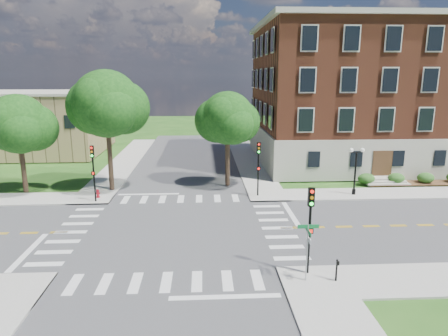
{
  "coord_description": "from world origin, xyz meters",
  "views": [
    {
      "loc": [
        2.02,
        -26.32,
        10.58
      ],
      "look_at": [
        3.69,
        5.29,
        3.2
      ],
      "focal_mm": 32.0,
      "sensor_mm": 36.0,
      "label": 1
    }
  ],
  "objects_px": {
    "street_sign_pole": "(308,241)",
    "fire_hydrant": "(98,194)",
    "twin_lamp_west": "(356,168)",
    "push_button_post": "(337,269)",
    "traffic_signal_nw": "(93,166)",
    "traffic_signal_se": "(310,220)",
    "traffic_signal_ne": "(258,162)"
  },
  "relations": [
    {
      "from": "traffic_signal_ne",
      "to": "street_sign_pole",
      "type": "relative_size",
      "value": 1.55
    },
    {
      "from": "twin_lamp_west",
      "to": "street_sign_pole",
      "type": "height_order",
      "value": "twin_lamp_west"
    },
    {
      "from": "traffic_signal_se",
      "to": "traffic_signal_nw",
      "type": "distance_m",
      "value": 19.97
    },
    {
      "from": "traffic_signal_ne",
      "to": "street_sign_pole",
      "type": "xyz_separation_m",
      "value": [
        0.47,
        -15.18,
        -0.88
      ]
    },
    {
      "from": "traffic_signal_nw",
      "to": "twin_lamp_west",
      "type": "xyz_separation_m",
      "value": [
        22.68,
        0.81,
        -0.66
      ]
    },
    {
      "from": "push_button_post",
      "to": "street_sign_pole",
      "type": "bearing_deg",
      "value": 174.88
    },
    {
      "from": "street_sign_pole",
      "to": "fire_hydrant",
      "type": "distance_m",
      "value": 21.16
    },
    {
      "from": "traffic_signal_se",
      "to": "street_sign_pole",
      "type": "distance_m",
      "value": 1.22
    },
    {
      "from": "push_button_post",
      "to": "fire_hydrant",
      "type": "bearing_deg",
      "value": 136.25
    },
    {
      "from": "twin_lamp_west",
      "to": "fire_hydrant",
      "type": "bearing_deg",
      "value": 179.44
    },
    {
      "from": "street_sign_pole",
      "to": "push_button_post",
      "type": "distance_m",
      "value": 2.17
    },
    {
      "from": "traffic_signal_ne",
      "to": "fire_hydrant",
      "type": "relative_size",
      "value": 6.4
    },
    {
      "from": "traffic_signal_ne",
      "to": "push_button_post",
      "type": "xyz_separation_m",
      "value": [
        2.02,
        -15.32,
        -2.39
      ]
    },
    {
      "from": "push_button_post",
      "to": "fire_hydrant",
      "type": "relative_size",
      "value": 1.6
    },
    {
      "from": "traffic_signal_ne",
      "to": "fire_hydrant",
      "type": "height_order",
      "value": "traffic_signal_ne"
    },
    {
      "from": "traffic_signal_ne",
      "to": "twin_lamp_west",
      "type": "distance_m",
      "value": 8.69
    },
    {
      "from": "fire_hydrant",
      "to": "street_sign_pole",
      "type": "bearing_deg",
      "value": -46.4
    },
    {
      "from": "push_button_post",
      "to": "fire_hydrant",
      "type": "distance_m",
      "value": 22.28
    },
    {
      "from": "traffic_signal_se",
      "to": "twin_lamp_west",
      "type": "relative_size",
      "value": 1.13
    },
    {
      "from": "street_sign_pole",
      "to": "fire_hydrant",
      "type": "relative_size",
      "value": 4.13
    },
    {
      "from": "twin_lamp_west",
      "to": "push_button_post",
      "type": "height_order",
      "value": "twin_lamp_west"
    },
    {
      "from": "traffic_signal_nw",
      "to": "street_sign_pole",
      "type": "height_order",
      "value": "traffic_signal_nw"
    },
    {
      "from": "fire_hydrant",
      "to": "traffic_signal_nw",
      "type": "bearing_deg",
      "value": -87.05
    },
    {
      "from": "traffic_signal_nw",
      "to": "twin_lamp_west",
      "type": "distance_m",
      "value": 22.7
    },
    {
      "from": "traffic_signal_nw",
      "to": "fire_hydrant",
      "type": "bearing_deg",
      "value": 92.95
    },
    {
      "from": "traffic_signal_nw",
      "to": "fire_hydrant",
      "type": "height_order",
      "value": "traffic_signal_nw"
    },
    {
      "from": "traffic_signal_nw",
      "to": "fire_hydrant",
      "type": "relative_size",
      "value": 6.4
    },
    {
      "from": "twin_lamp_west",
      "to": "fire_hydrant",
      "type": "relative_size",
      "value": 5.64
    },
    {
      "from": "traffic_signal_se",
      "to": "push_button_post",
      "type": "height_order",
      "value": "traffic_signal_se"
    },
    {
      "from": "fire_hydrant",
      "to": "twin_lamp_west",
      "type": "bearing_deg",
      "value": -0.56
    },
    {
      "from": "traffic_signal_se",
      "to": "traffic_signal_ne",
      "type": "height_order",
      "value": "same"
    },
    {
      "from": "traffic_signal_ne",
      "to": "twin_lamp_west",
      "type": "bearing_deg",
      "value": -0.94
    }
  ]
}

